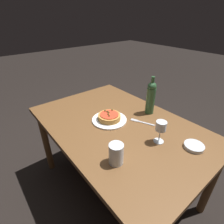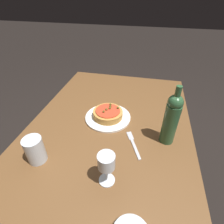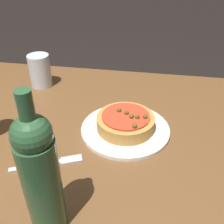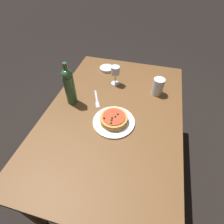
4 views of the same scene
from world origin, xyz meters
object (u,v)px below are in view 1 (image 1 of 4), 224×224
at_px(wine_bottle, 151,97).
at_px(pizza, 109,117).
at_px(fork, 141,122).
at_px(dinner_plate, 109,120).
at_px(water_cup, 116,154).
at_px(side_bowl, 194,146).
at_px(dining_table, 118,132).
at_px(wine_glass, 161,127).

bearing_deg(wine_bottle, pizza, -108.84).
bearing_deg(pizza, fork, 44.88).
height_order(dinner_plate, water_cup, water_cup).
xyz_separation_m(pizza, water_cup, (0.37, -0.24, 0.03)).
height_order(water_cup, fork, water_cup).
xyz_separation_m(pizza, side_bowl, (0.59, 0.22, -0.02)).
distance_m(wine_bottle, water_cup, 0.64).
relative_size(dining_table, water_cup, 10.78).
bearing_deg(dining_table, dinner_plate, -162.88).
xyz_separation_m(water_cup, fork, (-0.20, 0.42, -0.06)).
xyz_separation_m(wine_glass, wine_bottle, (-0.29, 0.25, 0.03)).
distance_m(pizza, wine_glass, 0.43).
distance_m(wine_glass, water_cup, 0.34).
bearing_deg(wine_bottle, dining_table, -96.54).
bearing_deg(side_bowl, water_cup, -115.08).
bearing_deg(dining_table, wine_glass, 11.93).
relative_size(dining_table, side_bowl, 11.22).
bearing_deg(wine_glass, side_bowl, 34.58).
xyz_separation_m(dining_table, dinner_plate, (-0.08, -0.02, 0.09)).
bearing_deg(side_bowl, dining_table, -159.20).
bearing_deg(dinner_plate, water_cup, -33.31).
distance_m(wine_glass, fork, 0.27).
bearing_deg(wine_bottle, wine_glass, -40.03).
relative_size(dinner_plate, wine_glass, 1.75).
xyz_separation_m(pizza, fork, (0.18, 0.17, -0.03)).
distance_m(dining_table, side_bowl, 0.55).
distance_m(water_cup, side_bowl, 0.51).
height_order(water_cup, side_bowl, water_cup).
bearing_deg(wine_bottle, water_cup, -66.34).
relative_size(side_bowl, fork, 0.67).
distance_m(dining_table, pizza, 0.15).
distance_m(dining_table, wine_bottle, 0.39).
bearing_deg(dining_table, side_bowl, 20.80).
distance_m(pizza, water_cup, 0.45).
height_order(dining_table, wine_glass, wine_glass).
bearing_deg(water_cup, dinner_plate, 146.69).
bearing_deg(wine_glass, water_cup, -96.23).
bearing_deg(pizza, wine_bottle, 71.16).
relative_size(wine_glass, water_cup, 1.22).
relative_size(dining_table, dinner_plate, 5.07).
height_order(pizza, wine_glass, wine_glass).
xyz_separation_m(dinner_plate, water_cup, (0.37, -0.24, 0.06)).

